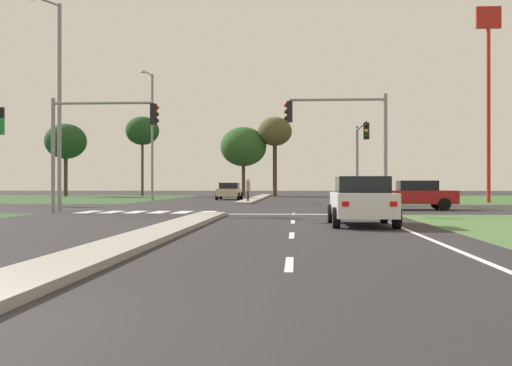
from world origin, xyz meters
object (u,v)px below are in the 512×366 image
treeline_near (66,142)px  car_beige_near (229,191)px  traffic_signal_far_right (361,147)px  traffic_signal_near_right (347,131)px  fastfood_pole_sign (488,63)px  car_red_second (415,195)px  traffic_signal_near_left (93,133)px  street_lamp_second (57,96)px  pedestrian_at_median (248,187)px  street_lamp_third (151,130)px  treeline_third (243,147)px  treeline_second (142,131)px  car_white_third (362,201)px  treeline_fourth (275,132)px

treeline_near → car_beige_near: bearing=-35.7°
traffic_signal_far_right → traffic_signal_near_right: size_ratio=1.08×
traffic_signal_near_right → fastfood_pole_sign: 23.44m
car_red_second → traffic_signal_near_left: traffic_signal_near_left is taller
street_lamp_second → treeline_near: (-14.01, 39.05, 0.43)m
car_red_second → pedestrian_at_median: 15.39m
car_beige_near → pedestrian_at_median: size_ratio=2.80×
car_red_second → car_beige_near: bearing=29.2°
street_lamp_third → treeline_third: size_ratio=1.32×
traffic_signal_far_right → traffic_signal_near_right: (-1.70, -10.95, 0.09)m
car_beige_near → treeline_second: 21.08m
car_white_third → treeline_near: 56.89m
car_red_second → traffic_signal_far_right: size_ratio=0.74×
car_white_third → traffic_signal_far_right: 19.20m
street_lamp_third → treeline_fourth: 22.45m
fastfood_pole_sign → treeline_fourth: 29.23m
pedestrian_at_median → treeline_fourth: size_ratio=0.18×
traffic_signal_near_right → treeline_third: (-8.27, 43.35, 1.90)m
treeline_fourth → traffic_signal_near_left: bearing=-99.2°
traffic_signal_far_right → fastfood_pole_sign: fastfood_pole_sign is taller
traffic_signal_far_right → treeline_near: treeline_near is taller
car_beige_near → car_red_second: bearing=119.2°
treeline_fourth → pedestrian_at_median: bearing=-92.4°
treeline_near → treeline_fourth: treeline_fourth is taller
car_beige_near → car_white_third: (7.97, -34.84, 0.05)m
fastfood_pole_sign → car_white_third: bearing=-114.0°
fastfood_pole_sign → treeline_fourth: size_ratio=1.61×
street_lamp_third → treeline_second: bearing=105.7°
traffic_signal_near_right → car_white_third: bearing=-91.2°
car_red_second → street_lamp_second: street_lamp_second is taller
treeline_third → treeline_second: bearing=-178.6°
traffic_signal_far_right → treeline_third: treeline_third is taller
pedestrian_at_median → fastfood_pole_sign: (17.65, 1.96, 9.17)m
street_lamp_second → treeline_near: street_lamp_second is taller
traffic_signal_far_right → treeline_fourth: 32.89m
fastfood_pole_sign → traffic_signal_far_right: bearing=-141.2°
traffic_signal_near_right → street_lamp_third: bearing=121.9°
treeline_fourth → treeline_second: bearing=179.7°
pedestrian_at_median → treeline_third: 26.71m
car_red_second → traffic_signal_near_right: size_ratio=0.80×
street_lamp_third → car_white_third: bearing=-65.5°
treeline_near → treeline_second: bearing=12.2°
traffic_signal_near_right → street_lamp_second: bearing=171.1°
pedestrian_at_median → treeline_fourth: bearing=-78.9°
car_beige_near → street_lamp_third: size_ratio=0.44×
street_lamp_third → treeline_second: street_lamp_third is taller
car_red_second → traffic_signal_far_right: traffic_signal_far_right is taller
car_red_second → car_white_third: bearing=162.7°
traffic_signal_far_right → treeline_fourth: bearing=101.2°
fastfood_pole_sign → treeline_third: fastfood_pole_sign is taller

